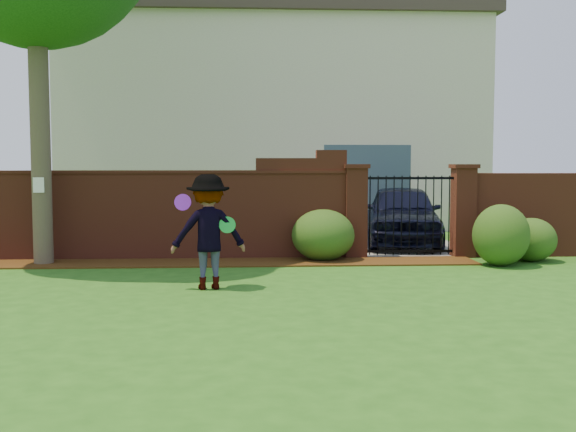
{
  "coord_description": "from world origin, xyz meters",
  "views": [
    {
      "loc": [
        0.29,
        -9.5,
        1.9
      ],
      "look_at": [
        0.9,
        1.4,
        1.05
      ],
      "focal_mm": 42.37,
      "sensor_mm": 36.0,
      "label": 1
    }
  ],
  "objects": [
    {
      "name": "shrub_right",
      "position": [
        5.73,
        3.29,
        0.42
      ],
      "size": [
        0.95,
        0.95,
        0.84
      ],
      "primitive_type": "ellipsoid",
      "color": "#1C4514",
      "rests_on": "ground"
    },
    {
      "name": "frisbee_green",
      "position": [
        -0.06,
        0.64,
        0.98
      ],
      "size": [
        0.25,
        0.08,
        0.25
      ],
      "primitive_type": "cylinder",
      "rotation": [
        1.43,
        0.0,
        0.09
      ],
      "color": "green",
      "rests_on": "man"
    },
    {
      "name": "shrub_left",
      "position": [
        1.7,
        3.59,
        0.5
      ],
      "size": [
        1.23,
        1.23,
        1.01
      ],
      "primitive_type": "ellipsoid",
      "color": "#1C4514",
      "rests_on": "ground"
    },
    {
      "name": "man",
      "position": [
        -0.35,
        0.71,
        0.87
      ],
      "size": [
        1.21,
        0.81,
        1.74
      ],
      "primitive_type": "imported",
      "rotation": [
        0.0,
        0.0,
        3.29
      ],
      "color": "gray",
      "rests_on": "ground"
    },
    {
      "name": "frisbee_purple",
      "position": [
        -0.72,
        0.66,
        1.32
      ],
      "size": [
        0.25,
        0.08,
        0.25
      ],
      "primitive_type": "cylinder",
      "rotation": [
        1.36,
        0.0,
        -0.01
      ],
      "color": "purple",
      "rests_on": "man"
    },
    {
      "name": "pillar_right",
      "position": [
        4.6,
        4.0,
        0.96
      ],
      "size": [
        0.5,
        0.5,
        1.88
      ],
      "color": "maroon",
      "rests_on": "ground"
    },
    {
      "name": "pillar_left",
      "position": [
        2.4,
        4.0,
        0.96
      ],
      "size": [
        0.5,
        0.5,
        1.88
      ],
      "color": "maroon",
      "rests_on": "ground"
    },
    {
      "name": "mulch_bed",
      "position": [
        -0.95,
        3.34,
        0.01
      ],
      "size": [
        11.1,
        1.08,
        0.03
      ],
      "primitive_type": "cube",
      "color": "#371F0A",
      "rests_on": "ground"
    },
    {
      "name": "shrub_middle",
      "position": [
        4.92,
        2.74,
        0.57
      ],
      "size": [
        1.04,
        1.04,
        1.15
      ],
      "primitive_type": "ellipsoid",
      "color": "#1C4514",
      "rests_on": "ground"
    },
    {
      "name": "driveway",
      "position": [
        3.5,
        8.0,
        0.01
      ],
      "size": [
        3.2,
        8.0,
        0.01
      ],
      "primitive_type": "cube",
      "color": "gray",
      "rests_on": "ground"
    },
    {
      "name": "brick_wall_return",
      "position": [
        6.6,
        4.0,
        0.85
      ],
      "size": [
        4.0,
        0.25,
        1.7
      ],
      "primitive_type": "cube",
      "color": "maroon",
      "rests_on": "ground"
    },
    {
      "name": "iron_gate",
      "position": [
        3.5,
        4.0,
        0.85
      ],
      "size": [
        1.78,
        0.03,
        1.6
      ],
      "color": "black",
      "rests_on": "ground"
    },
    {
      "name": "car",
      "position": [
        3.79,
        5.91,
        0.71
      ],
      "size": [
        2.32,
        4.36,
        1.41
      ],
      "primitive_type": "imported",
      "rotation": [
        0.0,
        0.0,
        -0.16
      ],
      "color": "black",
      "rests_on": "ground"
    },
    {
      "name": "ground",
      "position": [
        0.0,
        0.0,
        -0.01
      ],
      "size": [
        80.0,
        80.0,
        0.01
      ],
      "primitive_type": "cube",
      "color": "#245816",
      "rests_on": "ground"
    },
    {
      "name": "house",
      "position": [
        1.0,
        12.0,
        3.16
      ],
      "size": [
        12.4,
        6.4,
        6.3
      ],
      "color": "beige",
      "rests_on": "ground"
    },
    {
      "name": "paper_notice",
      "position": [
        -3.6,
        3.21,
        1.5
      ],
      "size": [
        0.2,
        0.01,
        0.28
      ],
      "primitive_type": "cube",
      "color": "white",
      "rests_on": "tree"
    },
    {
      "name": "brick_wall",
      "position": [
        -2.01,
        4.0,
        0.93
      ],
      "size": [
        8.7,
        0.31,
        2.16
      ],
      "color": "maroon",
      "rests_on": "ground"
    }
  ]
}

